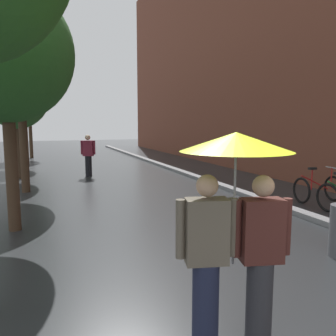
# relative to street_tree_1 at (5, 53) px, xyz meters

# --- Properties ---
(building_facade) EXTENTS (8.00, 36.00, 12.35)m
(building_facade) POSITION_rel_street_tree_1_xyz_m (12.97, 4.81, 2.72)
(building_facade) COLOR brown
(building_facade) RESTS_ON ground
(kerb_strip) EXTENTS (0.30, 36.00, 0.12)m
(kerb_strip) POSITION_rel_street_tree_1_xyz_m (6.17, 4.81, -3.39)
(kerb_strip) COLOR slate
(kerb_strip) RESTS_ON ground
(street_tree_1) EXTENTS (2.59, 2.59, 4.79)m
(street_tree_1) POSITION_rel_street_tree_1_xyz_m (0.00, 0.00, 0.00)
(street_tree_1) COLOR #473323
(street_tree_1) RESTS_ON ground
(street_tree_2) EXTENTS (2.91, 2.91, 5.70)m
(street_tree_2) POSITION_rel_street_tree_1_xyz_m (0.10, 4.06, 0.51)
(street_tree_2) COLOR #473323
(street_tree_2) RESTS_ON ground
(street_tree_3) EXTENTS (2.64, 2.64, 5.18)m
(street_tree_3) POSITION_rel_street_tree_1_xyz_m (-0.18, 7.09, 0.07)
(street_tree_3) COLOR #473323
(street_tree_3) RESTS_ON ground
(street_tree_4) EXTENTS (2.45, 2.45, 5.16)m
(street_tree_4) POSITION_rel_street_tree_1_xyz_m (-0.09, 11.37, 0.42)
(street_tree_4) COLOR #473323
(street_tree_4) RESTS_ON ground
(street_tree_5) EXTENTS (2.29, 2.29, 5.20)m
(street_tree_5) POSITION_rel_street_tree_1_xyz_m (0.13, 15.10, 0.27)
(street_tree_5) COLOR #473323
(street_tree_5) RESTS_ON ground
(parked_bicycle_3) EXTENTS (1.13, 0.78, 0.96)m
(parked_bicycle_3) POSITION_rel_street_tree_1_xyz_m (7.57, -0.20, -3.08)
(parked_bicycle_3) COLOR black
(parked_bicycle_3) RESTS_ON ground
(couple_under_umbrella) EXTENTS (1.10, 1.06, 2.08)m
(couple_under_umbrella) POSITION_rel_street_tree_1_xyz_m (2.23, -4.67, -2.10)
(couple_under_umbrella) COLOR #1E233D
(couple_under_umbrella) RESTS_ON ground
(pedestrian_walking_midground) EXTENTS (0.55, 0.36, 1.66)m
(pedestrian_walking_midground) POSITION_rel_street_tree_1_xyz_m (2.37, 6.60, -2.61)
(pedestrian_walking_midground) COLOR black
(pedestrian_walking_midground) RESTS_ON ground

